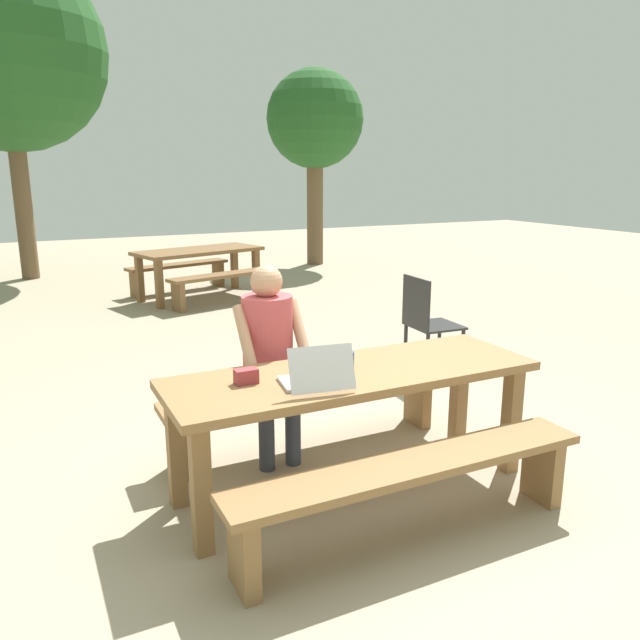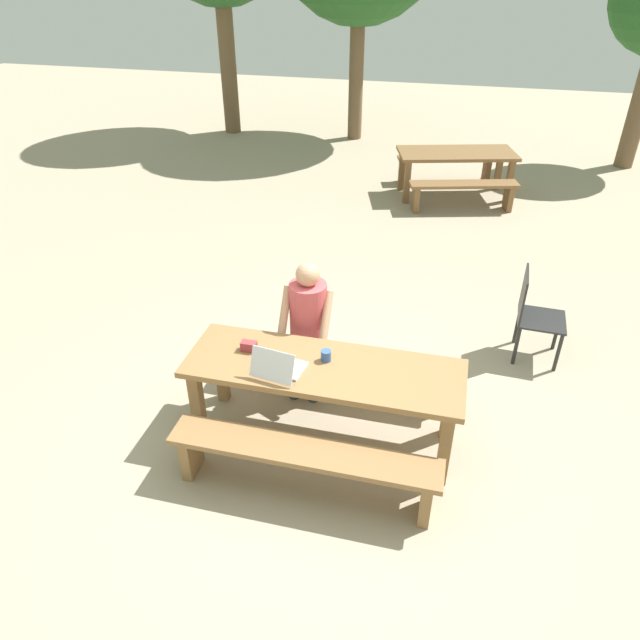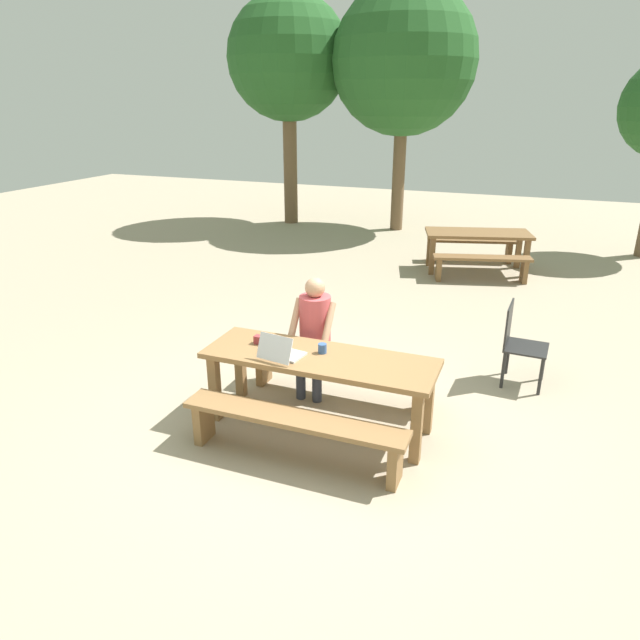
% 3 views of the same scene
% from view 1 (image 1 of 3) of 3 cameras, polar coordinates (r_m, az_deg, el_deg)
% --- Properties ---
extents(ground_plane, '(30.00, 30.00, 0.00)m').
position_cam_1_polar(ground_plane, '(3.84, 2.97, -15.03)').
color(ground_plane, tan).
extents(picnic_table_front, '(2.16, 0.71, 0.73)m').
position_cam_1_polar(picnic_table_front, '(3.58, 3.09, -6.26)').
color(picnic_table_front, olive).
rests_on(picnic_table_front, ground).
extents(bench_near, '(1.98, 0.30, 0.44)m').
position_cam_1_polar(bench_near, '(3.22, 8.49, -14.35)').
color(bench_near, olive).
rests_on(bench_near, ground).
extents(bench_far, '(1.98, 0.30, 0.44)m').
position_cam_1_polar(bench_far, '(4.19, -1.07, -7.40)').
color(bench_far, olive).
rests_on(bench_far, ground).
extents(laptop, '(0.39, 0.37, 0.24)m').
position_cam_1_polar(laptop, '(3.25, -0.33, -5.21)').
color(laptop, silver).
rests_on(laptop, picnic_table_front).
extents(small_pouch, '(0.12, 0.07, 0.08)m').
position_cam_1_polar(small_pouch, '(3.34, -6.82, -5.17)').
color(small_pouch, '#993338').
rests_on(small_pouch, picnic_table_front).
extents(coffee_mug, '(0.08, 0.08, 0.09)m').
position_cam_1_polar(coffee_mug, '(3.60, 2.60, -3.60)').
color(coffee_mug, '#335693').
rests_on(coffee_mug, picnic_table_front).
extents(person_seated, '(0.43, 0.42, 1.27)m').
position_cam_1_polar(person_seated, '(3.92, -4.66, -2.64)').
color(person_seated, '#333847').
rests_on(person_seated, ground).
extents(plastic_chair, '(0.46, 0.46, 0.90)m').
position_cam_1_polar(plastic_chair, '(5.79, 9.83, -0.14)').
color(plastic_chair, '#262626').
rests_on(plastic_chair, ground).
extents(picnic_table_mid, '(1.95, 1.24, 0.72)m').
position_cam_1_polar(picnic_table_mid, '(9.23, -11.08, 5.75)').
color(picnic_table_mid, brown).
rests_on(picnic_table_mid, ground).
extents(bench_mid_south, '(1.65, 0.72, 0.44)m').
position_cam_1_polar(bench_mid_south, '(8.74, -8.86, 3.53)').
color(bench_mid_south, brown).
rests_on(bench_mid_south, ground).
extents(bench_mid_north, '(1.65, 0.72, 0.44)m').
position_cam_1_polar(bench_mid_north, '(9.82, -12.91, 4.45)').
color(bench_mid_north, brown).
rests_on(bench_mid_north, ground).
extents(tree_left, '(3.16, 3.16, 5.27)m').
position_cam_1_polar(tree_left, '(11.91, -26.93, 21.14)').
color(tree_left, brown).
rests_on(tree_left, ground).
extents(tree_right, '(1.85, 1.85, 3.70)m').
position_cam_1_polar(tree_right, '(12.37, -0.48, 17.76)').
color(tree_right, brown).
rests_on(tree_right, ground).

